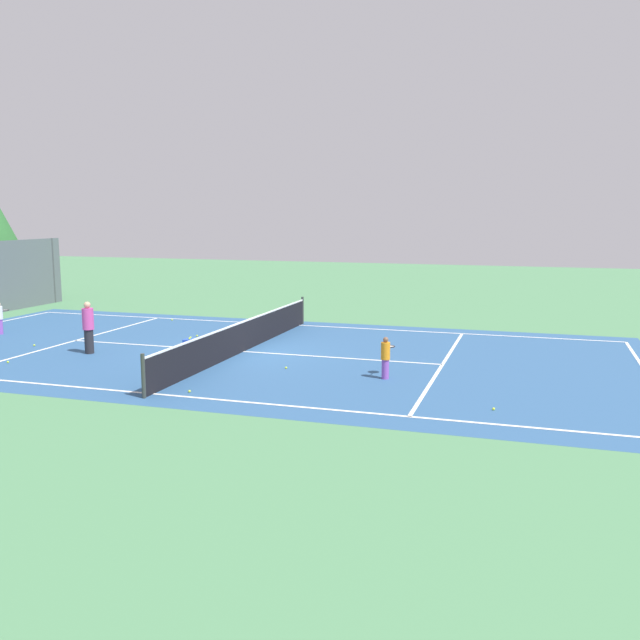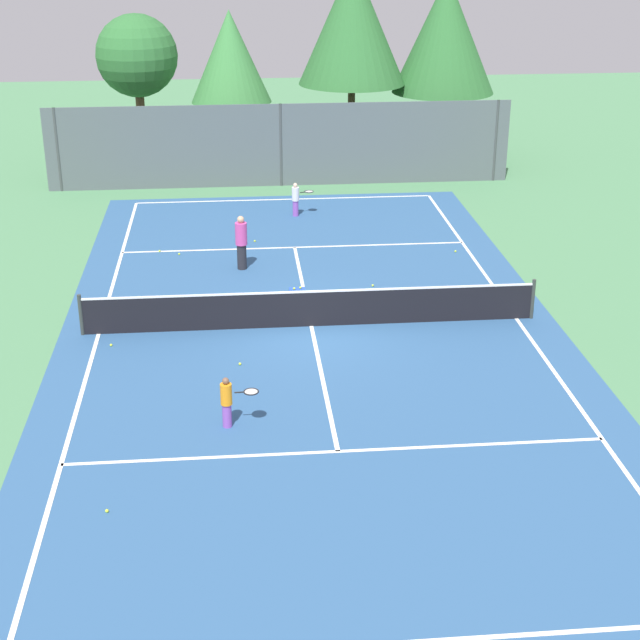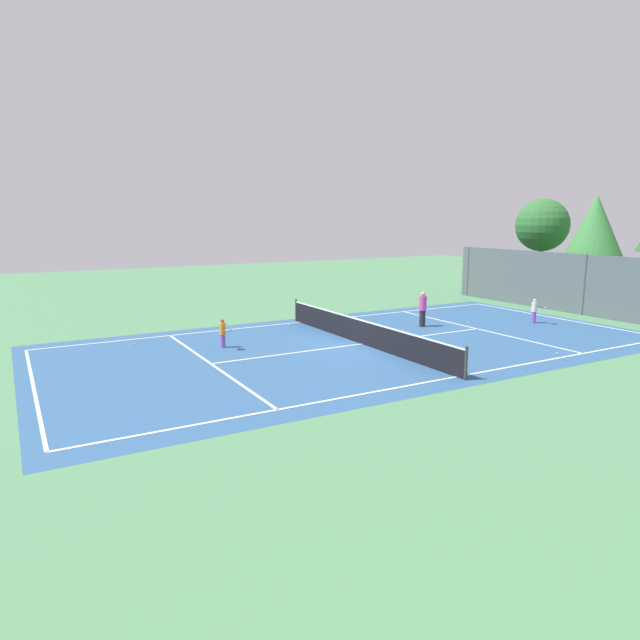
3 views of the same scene
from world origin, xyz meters
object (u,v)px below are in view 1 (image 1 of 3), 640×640
at_px(player_0, 0,317).
at_px(player_2, 386,357).
at_px(tennis_ball_1, 172,320).
at_px(tennis_ball_8, 286,368).
at_px(tennis_ball_2, 8,362).
at_px(tennis_ball_7, 189,391).
at_px(tennis_ball_9, 494,409).
at_px(player_1, 88,327).
at_px(tennis_ball_4, 194,361).
at_px(tennis_ball_0, 34,345).
at_px(tennis_ball_3, 197,336).
at_px(ball_crate, 191,344).
at_px(tennis_ball_5, 266,328).

bearing_deg(player_0, player_2, -99.38).
relative_size(player_2, tennis_ball_1, 17.42).
bearing_deg(tennis_ball_8, player_2, -95.36).
relative_size(tennis_ball_2, tennis_ball_7, 1.00).
distance_m(tennis_ball_2, tennis_ball_7, 6.95).
distance_m(tennis_ball_7, tennis_ball_9, 7.37).
height_order(player_1, tennis_ball_4, player_1).
bearing_deg(tennis_ball_0, tennis_ball_7, -115.95).
relative_size(tennis_ball_1, tennis_ball_2, 1.00).
bearing_deg(player_2, player_0, 80.62).
distance_m(tennis_ball_2, tennis_ball_8, 8.38).
xyz_separation_m(player_0, tennis_ball_3, (1.71, -7.18, -0.59)).
distance_m(tennis_ball_1, tennis_ball_8, 10.35).
height_order(tennis_ball_4, tennis_ball_8, same).
bearing_deg(ball_crate, tennis_ball_8, -112.95).
relative_size(player_2, tennis_ball_5, 17.42).
height_order(player_1, tennis_ball_3, player_1).
bearing_deg(tennis_ball_3, tennis_ball_5, -38.10).
distance_m(player_0, tennis_ball_4, 9.44).
bearing_deg(tennis_ball_1, player_2, -124.33).
relative_size(player_1, tennis_ball_7, 25.22).
bearing_deg(tennis_ball_9, tennis_ball_2, 87.04).
bearing_deg(tennis_ball_5, tennis_ball_2, 147.49).
bearing_deg(tennis_ball_3, tennis_ball_7, -153.75).
relative_size(ball_crate, tennis_ball_0, 6.73).
relative_size(tennis_ball_2, tennis_ball_8, 1.00).
xyz_separation_m(player_2, tennis_ball_7, (-2.92, 4.35, -0.57)).
height_order(player_2, tennis_ball_1, player_2).
xyz_separation_m(tennis_ball_0, tennis_ball_9, (-3.15, -15.22, 0.00)).
bearing_deg(player_0, tennis_ball_9, -104.67).
height_order(tennis_ball_4, tennis_ball_7, same).
height_order(tennis_ball_0, tennis_ball_9, same).
xyz_separation_m(tennis_ball_4, tennis_ball_9, (-2.49, -8.88, 0.00)).
bearing_deg(tennis_ball_7, ball_crate, 27.65).
bearing_deg(player_2, tennis_ball_9, -126.80).
xyz_separation_m(player_1, tennis_ball_8, (-0.18, -6.75, -0.82)).
bearing_deg(tennis_ball_9, player_0, 75.33).
bearing_deg(tennis_ball_3, tennis_ball_1, 42.06).
relative_size(tennis_ball_8, tennis_ball_9, 1.00).
height_order(tennis_ball_3, tennis_ball_7, same).
distance_m(tennis_ball_5, tennis_ball_7, 9.55).
bearing_deg(tennis_ball_8, player_0, 79.64).
xyz_separation_m(ball_crate, tennis_ball_3, (2.26, 0.96, -0.15)).
bearing_deg(tennis_ball_1, tennis_ball_9, -124.89).
distance_m(player_1, tennis_ball_9, 13.01).
xyz_separation_m(tennis_ball_8, tennis_ball_9, (-2.51, -5.95, 0.00)).
xyz_separation_m(player_2, tennis_ball_3, (4.20, 7.86, -0.57)).
bearing_deg(tennis_ball_7, player_0, 63.19).
height_order(tennis_ball_5, tennis_ball_8, same).
distance_m(player_0, ball_crate, 8.17).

